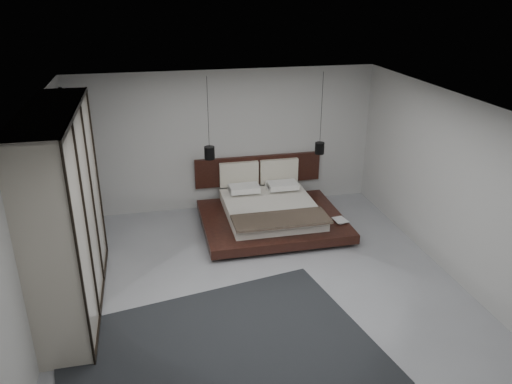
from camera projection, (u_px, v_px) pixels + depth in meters
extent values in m
plane|color=#9A9CA2|center=(260.00, 282.00, 7.75)|extent=(6.00, 6.00, 0.00)
plane|color=white|center=(260.00, 103.00, 6.67)|extent=(6.00, 6.00, 0.00)
plane|color=#AFAFAD|center=(226.00, 141.00, 9.92)|extent=(6.00, 0.00, 6.00)
plane|color=#AFAFAD|center=(334.00, 328.00, 4.51)|extent=(6.00, 0.00, 6.00)
plane|color=#AFAFAD|center=(40.00, 219.00, 6.61)|extent=(0.00, 6.00, 6.00)
plane|color=#AFAFAD|center=(446.00, 183.00, 7.81)|extent=(0.00, 6.00, 6.00)
cube|color=black|center=(68.00, 165.00, 8.87)|extent=(0.05, 0.90, 2.60)
cube|color=black|center=(272.00, 226.00, 9.44)|extent=(2.05, 1.68, 0.07)
cube|color=black|center=(272.00, 221.00, 9.40)|extent=(2.61, 2.14, 0.17)
cube|color=silver|center=(271.00, 209.00, 9.43)|extent=(1.68, 1.87, 0.21)
cube|color=black|center=(281.00, 219.00, 8.73)|extent=(1.70, 0.65, 0.05)
cube|color=white|center=(243.00, 189.00, 9.94)|extent=(0.58, 0.37, 0.11)
cube|color=white|center=(281.00, 186.00, 10.10)|extent=(0.58, 0.37, 0.11)
cube|color=white|center=(244.00, 188.00, 9.80)|extent=(0.58, 0.37, 0.11)
cube|color=white|center=(283.00, 185.00, 9.95)|extent=(0.58, 0.37, 0.11)
cube|color=black|center=(258.00, 170.00, 10.26)|extent=(2.61, 0.08, 0.60)
cube|color=beige|center=(239.00, 174.00, 10.11)|extent=(0.79, 0.10, 0.50)
cube|color=beige|center=(279.00, 171.00, 10.27)|extent=(0.79, 0.10, 0.50)
imported|color=#99724C|center=(335.00, 221.00, 9.15)|extent=(0.26, 0.32, 0.03)
imported|color=#99724C|center=(335.00, 221.00, 9.11)|extent=(0.22, 0.29, 0.02)
cylinder|color=black|center=(208.00, 112.00, 8.92)|extent=(0.01, 0.01, 1.29)
cylinder|color=black|center=(209.00, 153.00, 9.21)|extent=(0.19, 0.19, 0.24)
cylinder|color=#FFE0B2|center=(210.00, 158.00, 9.25)|extent=(0.15, 0.15, 0.01)
cylinder|color=black|center=(322.00, 108.00, 9.36)|extent=(0.01, 0.01, 1.35)
cylinder|color=black|center=(320.00, 148.00, 9.66)|extent=(0.18, 0.18, 0.22)
cylinder|color=#FFE0B2|center=(319.00, 153.00, 9.69)|extent=(0.14, 0.14, 0.01)
cube|color=beige|center=(64.00, 213.00, 6.73)|extent=(0.66, 2.84, 2.84)
cube|color=black|center=(76.00, 111.00, 6.26)|extent=(0.03, 2.84, 0.06)
cube|color=black|center=(102.00, 297.00, 7.33)|extent=(0.03, 2.84, 0.06)
cube|color=black|center=(79.00, 263.00, 5.52)|extent=(0.03, 0.05, 2.84)
cube|color=black|center=(87.00, 226.00, 6.37)|extent=(0.03, 0.05, 2.84)
cube|color=black|center=(93.00, 198.00, 7.22)|extent=(0.03, 0.05, 2.84)
cube|color=black|center=(98.00, 175.00, 8.08)|extent=(0.03, 0.05, 2.84)
cube|color=black|center=(219.00, 354.00, 6.23)|extent=(4.27, 3.40, 0.02)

